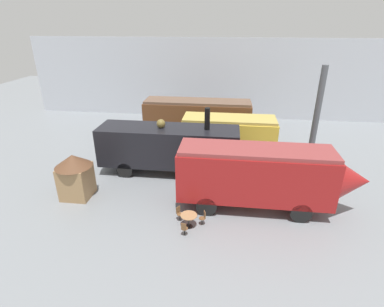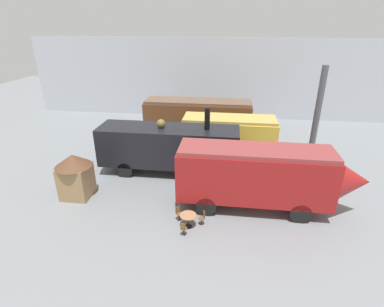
% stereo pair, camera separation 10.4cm
% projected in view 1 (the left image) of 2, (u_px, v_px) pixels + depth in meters
% --- Properties ---
extents(ground_plane, '(80.00, 80.00, 0.00)m').
position_uv_depth(ground_plane, '(202.00, 179.00, 22.04)').
color(ground_plane, gray).
extents(backdrop_wall, '(44.00, 0.15, 9.00)m').
position_uv_depth(backdrop_wall, '(215.00, 79.00, 34.57)').
color(backdrop_wall, '#B2B7C1').
rests_on(backdrop_wall, ground_plane).
extents(passenger_coach_wooden, '(10.30, 2.71, 3.70)m').
position_uv_depth(passenger_coach_wooden, '(197.00, 115.00, 29.24)').
color(passenger_coach_wooden, brown).
rests_on(passenger_coach_wooden, ground_plane).
extents(passenger_coach_vintage, '(7.75, 2.76, 3.41)m').
position_uv_depth(passenger_coach_vintage, '(229.00, 132.00, 25.19)').
color(passenger_coach_vintage, gold).
rests_on(passenger_coach_vintage, ground_plane).
extents(steam_locomotive, '(10.31, 2.82, 5.16)m').
position_uv_depth(steam_locomotive, '(169.00, 146.00, 22.31)').
color(steam_locomotive, black).
rests_on(steam_locomotive, ground_plane).
extents(streamlined_locomotive, '(11.08, 2.59, 4.01)m').
position_uv_depth(streamlined_locomotive, '(267.00, 174.00, 17.74)').
color(streamlined_locomotive, maroon).
rests_on(streamlined_locomotive, ground_plane).
extents(cafe_table_near, '(0.94, 0.94, 0.78)m').
position_uv_depth(cafe_table_near, '(189.00, 217.00, 16.77)').
color(cafe_table_near, black).
rests_on(cafe_table_near, ground_plane).
extents(cafe_chair_0, '(0.36, 0.38, 0.87)m').
position_uv_depth(cafe_chair_0, '(184.00, 228.00, 16.09)').
color(cafe_chair_0, black).
rests_on(cafe_chair_0, ground_plane).
extents(cafe_chair_1, '(0.39, 0.37, 0.87)m').
position_uv_depth(cafe_chair_1, '(203.00, 217.00, 16.99)').
color(cafe_chair_1, black).
rests_on(cafe_chair_1, ground_plane).
extents(cafe_chair_2, '(0.41, 0.40, 0.87)m').
position_uv_depth(cafe_chair_2, '(179.00, 213.00, 17.38)').
color(cafe_chair_2, black).
rests_on(cafe_chair_2, ground_plane).
extents(visitor_person, '(0.34, 0.34, 1.81)m').
position_uv_depth(visitor_person, '(199.00, 177.00, 20.33)').
color(visitor_person, '#262633').
rests_on(visitor_person, ground_plane).
extents(ticket_kiosk, '(2.34, 2.34, 3.00)m').
position_uv_depth(ticket_kiosk, '(75.00, 174.00, 19.30)').
color(ticket_kiosk, '#99754C').
rests_on(ticket_kiosk, ground_plane).
extents(support_pillar, '(0.44, 0.44, 8.00)m').
position_uv_depth(support_pillar, '(316.00, 122.00, 21.60)').
color(support_pillar, '#4C5156').
rests_on(support_pillar, ground_plane).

